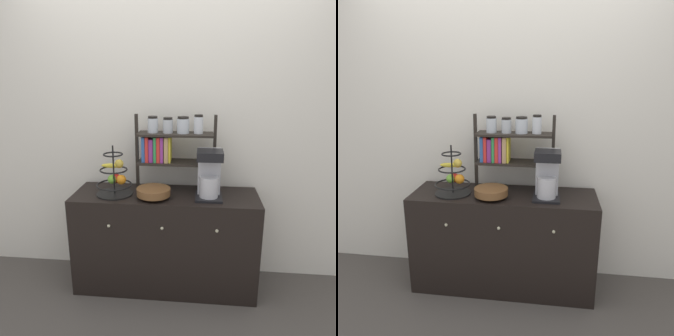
% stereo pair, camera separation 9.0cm
% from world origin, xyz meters
% --- Properties ---
extents(ground_plane, '(12.00, 12.00, 0.00)m').
position_xyz_m(ground_plane, '(0.00, 0.00, 0.00)').
color(ground_plane, '#47423D').
extents(wall_back, '(7.00, 0.05, 2.60)m').
position_xyz_m(wall_back, '(0.00, 0.52, 1.30)').
color(wall_back, silver).
rests_on(wall_back, ground_plane).
extents(sideboard, '(1.45, 0.49, 0.80)m').
position_xyz_m(sideboard, '(0.00, 0.24, 0.40)').
color(sideboard, black).
rests_on(sideboard, ground_plane).
extents(coffee_maker, '(0.20, 0.23, 0.37)m').
position_xyz_m(coffee_maker, '(0.33, 0.21, 0.99)').
color(coffee_maker, black).
rests_on(coffee_maker, sideboard).
extents(fruit_stand, '(0.28, 0.28, 0.39)m').
position_xyz_m(fruit_stand, '(-0.39, 0.21, 0.93)').
color(fruit_stand, black).
rests_on(fruit_stand, sideboard).
extents(wooden_bowl, '(0.26, 0.26, 0.08)m').
position_xyz_m(wooden_bowl, '(-0.08, 0.14, 0.85)').
color(wooden_bowl, brown).
rests_on(wooden_bowl, sideboard).
extents(shelf_hutch, '(0.63, 0.20, 0.61)m').
position_xyz_m(shelf_hutch, '(0.01, 0.34, 1.19)').
color(shelf_hutch, black).
rests_on(shelf_hutch, sideboard).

